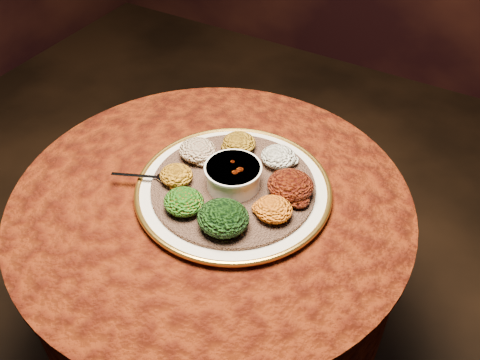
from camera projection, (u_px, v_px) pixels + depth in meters
The scene contains 13 objects.
table at pixel (213, 247), 1.39m from camera, with size 0.96×0.96×0.73m.
platter at pixel (233, 190), 1.27m from camera, with size 0.57×0.57×0.02m.
injera at pixel (233, 186), 1.27m from camera, with size 0.39×0.39×0.01m, color brown.
stew_bowl at pixel (233, 175), 1.24m from camera, with size 0.13×0.13×0.06m.
spoon at pixel (160, 177), 1.27m from camera, with size 0.14×0.07×0.01m.
portion_ayib at pixel (278, 157), 1.31m from camera, with size 0.09×0.08×0.04m, color white.
portion_kitfo at pixel (290, 185), 1.22m from camera, with size 0.11×0.10×0.05m, color black.
portion_tikil at pixel (273, 209), 1.17m from camera, with size 0.09×0.08×0.04m, color #BC6C0F.
portion_gomen at pixel (223, 218), 1.15m from camera, with size 0.11×0.11×0.06m, color black.
portion_mixveg at pixel (184, 202), 1.19m from camera, with size 0.09×0.09×0.04m, color #B0300B.
portion_kik at pixel (176, 175), 1.26m from camera, with size 0.08×0.08×0.04m, color #BD7810.
portion_timatim at pixel (198, 150), 1.32m from camera, with size 0.09×0.09×0.05m, color maroon.
portion_shiro at pixel (239, 143), 1.35m from camera, with size 0.08×0.08×0.04m, color #926611.
Camera 1 is at (0.51, -0.75, 1.62)m, focal length 40.00 mm.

